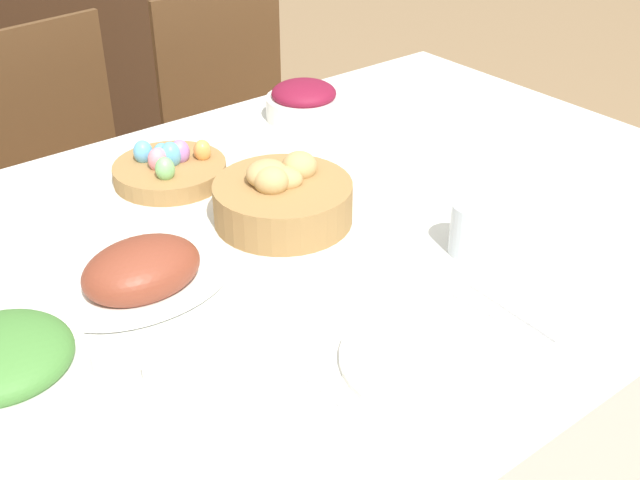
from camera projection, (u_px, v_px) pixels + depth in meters
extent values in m
cube|color=silver|center=(284.00, 414.00, 1.56)|extent=(1.82, 1.14, 0.78)
cylinder|color=brown|center=(249.00, 283.00, 2.25)|extent=(0.03, 0.03, 0.43)
cylinder|color=brown|center=(354.00, 238.00, 2.46)|extent=(0.03, 0.03, 0.43)
cylinder|color=brown|center=(180.00, 228.00, 2.51)|extent=(0.03, 0.03, 0.43)
cylinder|color=brown|center=(280.00, 191.00, 2.72)|extent=(0.03, 0.03, 0.43)
cube|color=brown|center=(263.00, 168.00, 2.37)|extent=(0.42, 0.42, 0.02)
cube|color=brown|center=(221.00, 70.00, 2.37)|extent=(0.42, 0.02, 0.47)
cylinder|color=brown|center=(17.00, 383.00, 1.89)|extent=(0.03, 0.03, 0.43)
cylinder|color=brown|center=(81.00, 360.00, 1.97)|extent=(0.03, 0.03, 0.43)
cylinder|color=brown|center=(206.00, 295.00, 2.20)|extent=(0.03, 0.03, 0.43)
cylinder|color=brown|center=(6.00, 296.00, 2.20)|extent=(0.03, 0.03, 0.43)
cylinder|color=brown|center=(126.00, 243.00, 2.43)|extent=(0.03, 0.03, 0.43)
cube|color=brown|center=(94.00, 225.00, 2.08)|extent=(0.47, 0.47, 0.02)
cube|color=brown|center=(38.00, 116.00, 2.08)|extent=(0.42, 0.07, 0.47)
cube|color=#3D2616|center=(29.00, 87.00, 2.91)|extent=(1.52, 0.44, 0.89)
cylinder|color=#9E7542|center=(283.00, 202.00, 1.40)|extent=(0.24, 0.24, 0.07)
ellipsoid|color=tan|center=(299.00, 166.00, 1.42)|extent=(0.09, 0.09, 0.05)
ellipsoid|color=tan|center=(267.00, 174.00, 1.38)|extent=(0.08, 0.08, 0.05)
ellipsoid|color=tan|center=(279.00, 179.00, 1.38)|extent=(0.10, 0.10, 0.04)
ellipsoid|color=tan|center=(271.00, 181.00, 1.36)|extent=(0.08, 0.08, 0.05)
cylinder|color=#9E7542|center=(170.00, 172.00, 1.54)|extent=(0.22, 0.22, 0.03)
ellipsoid|color=#7FCC7A|center=(165.00, 169.00, 1.48)|extent=(0.04, 0.04, 0.05)
ellipsoid|color=pink|center=(159.00, 159.00, 1.52)|extent=(0.03, 0.03, 0.04)
ellipsoid|color=#F29E4C|center=(202.00, 151.00, 1.55)|extent=(0.03, 0.03, 0.04)
ellipsoid|color=#60B2E0|center=(162.00, 154.00, 1.54)|extent=(0.03, 0.03, 0.04)
ellipsoid|color=#B27AD1|center=(181.00, 151.00, 1.54)|extent=(0.04, 0.04, 0.05)
ellipsoid|color=#60B2E0|center=(171.00, 155.00, 1.53)|extent=(0.04, 0.04, 0.05)
ellipsoid|color=#60B2E0|center=(143.00, 152.00, 1.54)|extent=(0.04, 0.04, 0.05)
ellipsoid|color=pink|center=(158.00, 160.00, 1.51)|extent=(0.04, 0.04, 0.05)
ellipsoid|color=white|center=(144.00, 285.00, 1.24)|extent=(0.29, 0.20, 0.01)
ellipsoid|color=brown|center=(142.00, 269.00, 1.23)|extent=(0.19, 0.14, 0.09)
cylinder|color=white|center=(304.00, 108.00, 1.80)|extent=(0.17, 0.17, 0.05)
ellipsoid|color=maroon|center=(304.00, 93.00, 1.78)|extent=(0.15, 0.15, 0.05)
cylinder|color=white|center=(7.00, 382.00, 1.01)|extent=(0.21, 0.21, 0.06)
ellipsoid|color=#478438|center=(0.00, 356.00, 0.99)|extent=(0.18, 0.18, 0.06)
cylinder|color=white|center=(428.00, 359.00, 1.09)|extent=(0.24, 0.24, 0.01)
cube|color=silver|center=(345.00, 407.00, 1.01)|extent=(0.02, 0.17, 0.00)
cube|color=silver|center=(500.00, 319.00, 1.17)|extent=(0.02, 0.17, 0.00)
cube|color=silver|center=(513.00, 312.00, 1.19)|extent=(0.02, 0.17, 0.00)
cylinder|color=silver|center=(472.00, 229.00, 1.31)|extent=(0.07, 0.07, 0.09)
cube|color=white|center=(190.00, 368.00, 1.06)|extent=(0.11, 0.07, 0.03)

